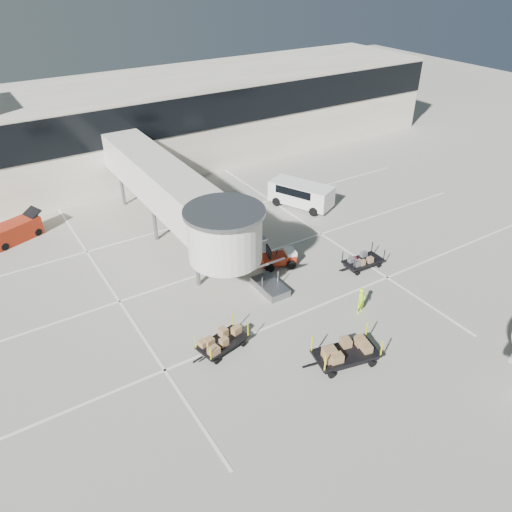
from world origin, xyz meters
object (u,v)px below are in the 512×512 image
(baggage_tug, at_px, (279,258))
(box_cart_near, at_px, (346,353))
(ground_worker, at_px, (361,301))
(minivan, at_px, (300,193))
(box_cart_far, at_px, (221,343))
(suitcase_cart, at_px, (363,261))
(belt_loader, at_px, (16,231))

(baggage_tug, height_order, box_cart_near, box_cart_near)
(baggage_tug, bearing_deg, ground_worker, -63.47)
(minivan, bearing_deg, box_cart_far, -164.58)
(box_cart_near, bearing_deg, minivan, 73.47)
(box_cart_far, bearing_deg, suitcase_cart, -2.48)
(suitcase_cart, bearing_deg, baggage_tug, 147.57)
(suitcase_cart, bearing_deg, box_cart_far, -167.99)
(suitcase_cart, xyz_separation_m, box_cart_far, (-12.23, -2.06, 0.04))
(box_cart_near, relative_size, box_cart_far, 1.22)
(belt_loader, bearing_deg, suitcase_cart, -61.82)
(baggage_tug, bearing_deg, suitcase_cart, -17.98)
(suitcase_cart, distance_m, box_cart_far, 12.40)
(suitcase_cart, relative_size, belt_loader, 0.81)
(box_cart_far, height_order, minivan, minivan)
(box_cart_far, bearing_deg, minivan, 28.34)
(box_cart_near, xyz_separation_m, minivan, (9.12, 16.43, 0.57))
(box_cart_far, xyz_separation_m, belt_loader, (-7.12, 18.76, 0.22))
(minivan, bearing_deg, suitcase_cart, -126.27)
(box_cart_far, relative_size, minivan, 0.62)
(box_cart_near, xyz_separation_m, ground_worker, (3.56, 2.76, 0.23))
(baggage_tug, distance_m, suitcase_cart, 5.77)
(suitcase_cart, height_order, belt_loader, belt_loader)
(box_cart_near, height_order, belt_loader, belt_loader)
(ground_worker, height_order, belt_loader, belt_loader)
(ground_worker, xyz_separation_m, belt_loader, (-15.79, 20.32, -0.13))
(baggage_tug, relative_size, belt_loader, 0.62)
(box_cart_far, bearing_deg, baggage_tug, 23.53)
(suitcase_cart, relative_size, minivan, 0.60)
(ground_worker, xyz_separation_m, minivan, (5.56, 13.67, 0.35))
(baggage_tug, height_order, minivan, minivan)
(suitcase_cart, distance_m, box_cart_near, 9.56)
(baggage_tug, xyz_separation_m, belt_loader, (-14.61, 13.40, 0.16))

